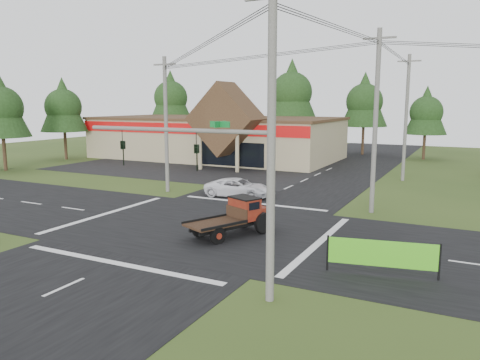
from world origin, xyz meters
The scene contains 20 objects.
ground centered at (0.00, 0.00, 0.00)m, with size 120.00×120.00×0.00m, color #2E4418.
road_ns centered at (0.00, 0.00, 0.01)m, with size 12.00×120.00×0.02m, color black.
road_ew centered at (0.00, 0.00, 0.01)m, with size 120.00×12.00×0.02m, color black.
parking_apron centered at (-14.00, 19.00, 0.01)m, with size 28.00×14.00×0.02m, color black.
cvs_building centered at (-15.70, 29.57, 2.78)m, with size 30.40×18.20×9.19m.
traffic_signal_mast centered at (5.82, -7.50, 4.43)m, with size 8.12×0.24×7.00m.
utility_pole_nr centered at (7.50, -7.50, 5.64)m, with size 2.00×0.30×11.00m.
utility_pole_nw centered at (-8.00, 8.00, 5.39)m, with size 2.00×0.30×10.50m.
utility_pole_ne centered at (8.00, 8.00, 5.89)m, with size 2.00×0.30×11.50m.
utility_pole_n centered at (8.00, 22.00, 5.74)m, with size 2.00×0.30×11.20m.
tree_row_a centered at (-30.00, 40.00, 8.05)m, with size 6.72×6.72×12.12m.
tree_row_b centered at (-20.00, 42.00, 6.70)m, with size 5.60×5.60×10.10m.
tree_row_c centered at (-10.00, 41.00, 8.72)m, with size 7.28×7.28×13.13m.
tree_row_d centered at (0.00, 42.00, 7.38)m, with size 6.16×6.16×11.11m.
tree_row_e centered at (8.00, 40.00, 6.03)m, with size 5.04×5.04×9.09m.
tree_side_w centered at (-32.00, 20.00, 6.70)m, with size 5.60×5.60×10.10m.
tree_side_w_near centered at (-30.00, 10.00, 6.70)m, with size 5.60×5.60×10.10m.
antique_flatbed_truck centered at (2.39, -0.88, 1.02)m, with size 1.85×4.85×2.03m, color #61130D, non-canonical shape.
roadside_banner centered at (10.63, -3.19, 0.77)m, with size 4.49×0.13×1.53m, color #44AE17, non-canonical shape.
white_pickup centered at (-2.02, 8.67, 0.69)m, with size 2.29×4.98×1.38m, color white.
Camera 1 is at (13.70, -22.14, 7.02)m, focal length 35.00 mm.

